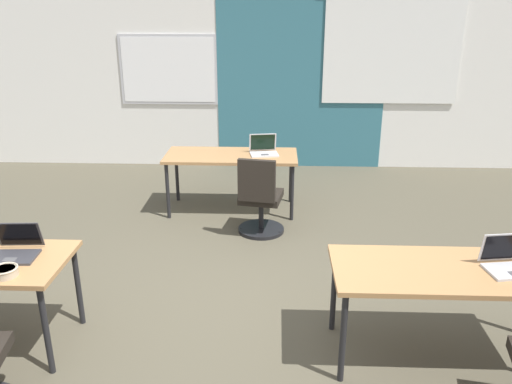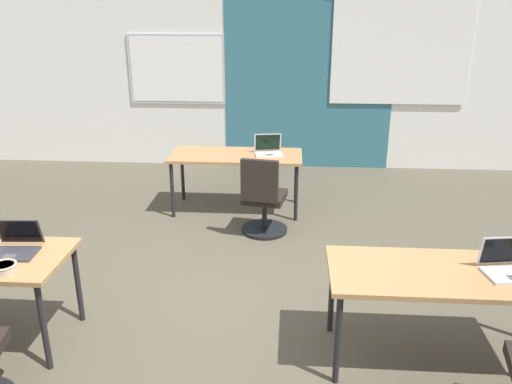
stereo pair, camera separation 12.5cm
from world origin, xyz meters
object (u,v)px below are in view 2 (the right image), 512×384
at_px(chair_far_right, 263,203).
at_px(snack_bowl, 4,267).
at_px(desk_far_center, 236,159).
at_px(desk_near_right, 445,279).
at_px(laptop_near_left_inner, 15,246).
at_px(laptop_near_right_end, 508,266).
at_px(laptop_far_right, 269,150).

xyz_separation_m(chair_far_right, snack_bowl, (-1.64, -2.31, 0.38)).
distance_m(desk_far_center, snack_bowl, 3.28).
bearing_deg(desk_near_right, laptop_near_left_inner, 178.57).
distance_m(desk_far_center, laptop_near_left_inner, 3.04).
distance_m(desk_near_right, desk_far_center, 3.30).
height_order(laptop_near_left_inner, laptop_near_right_end, laptop_near_right_end).
bearing_deg(desk_near_right, snack_bowl, -175.78).
distance_m(desk_near_right, laptop_far_right, 3.15).
height_order(desk_near_right, desk_far_center, same).
relative_size(desk_far_center, laptop_near_left_inner, 4.58).
bearing_deg(laptop_near_left_inner, laptop_near_right_end, -4.93).
xyz_separation_m(chair_far_right, laptop_near_right_end, (1.78, -2.07, 0.39)).
height_order(laptop_far_right, laptop_near_left_inner, laptop_far_right).
xyz_separation_m(laptop_far_right, chair_far_right, (-0.02, -0.75, -0.39)).
distance_m(laptop_near_left_inner, snack_bowl, 0.31).
bearing_deg(snack_bowl, chair_far_right, 54.56).
relative_size(desk_far_center, chair_far_right, 1.74).
height_order(laptop_near_right_end, snack_bowl, laptop_near_right_end).
bearing_deg(laptop_near_right_end, chair_far_right, 121.61).
relative_size(desk_near_right, laptop_near_left_inner, 4.58).
bearing_deg(laptop_far_right, desk_far_center, 175.84).
relative_size(desk_near_right, chair_far_right, 1.74).
relative_size(desk_far_center, laptop_near_right_end, 4.34).
bearing_deg(desk_near_right, laptop_far_right, 115.54).
relative_size(laptop_near_left_inner, laptop_near_right_end, 0.95).
xyz_separation_m(desk_near_right, laptop_near_right_end, (0.41, 0.01, 0.11)).
relative_size(desk_near_right, laptop_far_right, 4.32).
distance_m(laptop_near_left_inner, laptop_near_right_end, 3.50).
height_order(laptop_far_right, laptop_near_right_end, same).
bearing_deg(laptop_far_right, snack_bowl, -128.06).
height_order(laptop_far_right, snack_bowl, laptop_far_right).
height_order(chair_far_right, snack_bowl, chair_far_right).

